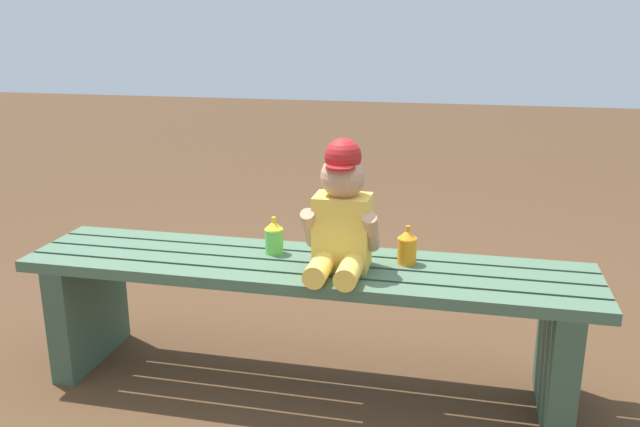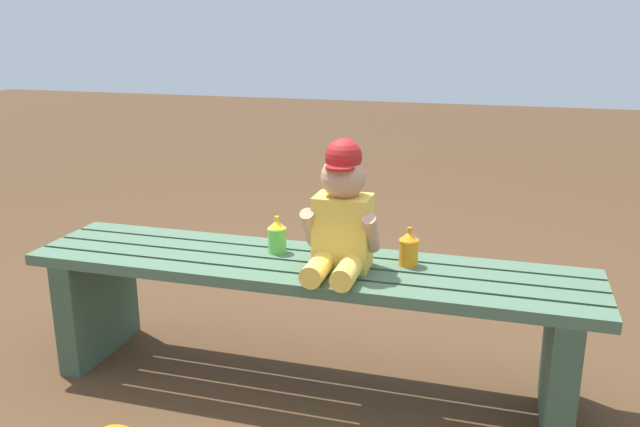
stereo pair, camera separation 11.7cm
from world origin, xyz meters
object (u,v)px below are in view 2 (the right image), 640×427
sippy_cup_left (277,235)px  sippy_cup_right (409,248)px  child_figure (341,214)px  park_bench (306,300)px

sippy_cup_left → sippy_cup_right: 0.44m
child_figure → sippy_cup_right: size_ratio=3.26×
park_bench → child_figure: 0.33m
sippy_cup_left → child_figure: bearing=-21.0°
child_figure → sippy_cup_right: (0.19, 0.09, -0.12)m
park_bench → sippy_cup_left: sippy_cup_left is taller
child_figure → sippy_cup_right: bearing=25.5°
sippy_cup_right → sippy_cup_left: bearing=180.0°
sippy_cup_right → park_bench: bearing=-168.8°
park_bench → child_figure: child_figure is taller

